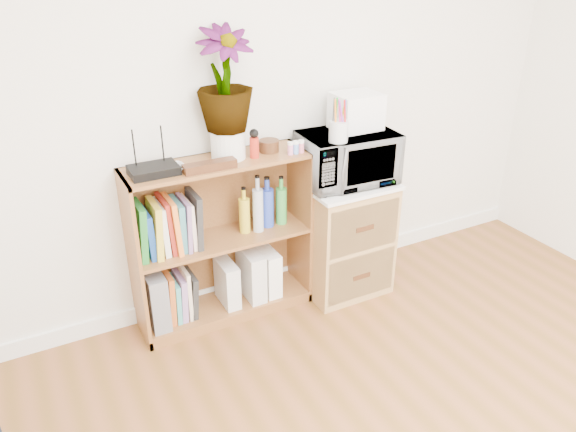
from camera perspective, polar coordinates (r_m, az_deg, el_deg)
skirting_board at (r=3.59m, az=-1.96°, el=-6.28°), size 4.00×0.02×0.10m
bookshelf at (r=3.15m, az=-6.69°, el=-2.56°), size 1.00×0.30×0.95m
wicker_unit at (r=3.45m, az=5.53°, el=-2.09°), size 0.50×0.45×0.70m
microwave at (r=3.23m, az=6.02°, el=5.91°), size 0.55×0.39×0.29m
pen_cup at (r=3.02m, az=5.16°, el=8.57°), size 0.10×0.10×0.11m
small_appliance at (r=3.23m, az=6.93°, el=10.53°), size 0.26×0.21×0.20m
router at (r=2.83m, az=-13.50°, el=4.56°), size 0.23×0.16×0.04m
white_bowl at (r=2.84m, az=-11.72°, el=4.74°), size 0.13×0.13×0.03m
plant_pot at (r=2.96m, az=-6.12°, el=7.30°), size 0.18×0.18×0.15m
potted_plant at (r=2.87m, az=-6.44°, el=13.63°), size 0.29×0.29×0.52m
trinket_box at (r=2.83m, az=-7.95°, el=5.05°), size 0.27×0.07×0.04m
kokeshi_doll at (r=2.96m, az=-3.44°, el=6.96°), size 0.05×0.05×0.11m
wooden_bowl at (r=3.06m, az=-1.95°, el=7.15°), size 0.11×0.11×0.06m
paint_jars at (r=3.02m, az=0.80°, el=6.90°), size 0.12×0.04×0.06m
file_box at (r=3.18m, az=-13.39°, el=-8.02°), size 0.10×0.26×0.32m
magazine_holder_left at (r=3.28m, az=-6.20°, el=-6.74°), size 0.08×0.21×0.27m
magazine_holder_mid at (r=3.32m, az=-3.77°, el=-5.86°), size 0.09×0.24×0.30m
magazine_holder_right at (r=3.36m, az=-2.10°, el=-5.56°), size 0.09×0.22×0.28m
cookbooks at (r=2.99m, az=-12.17°, el=-1.02°), size 0.34×0.20×0.30m
liquor_bottles at (r=3.16m, az=-2.50°, el=1.19°), size 0.29×0.07×0.32m
lower_books at (r=3.22m, az=-10.98°, el=-7.85°), size 0.17×0.19×0.30m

